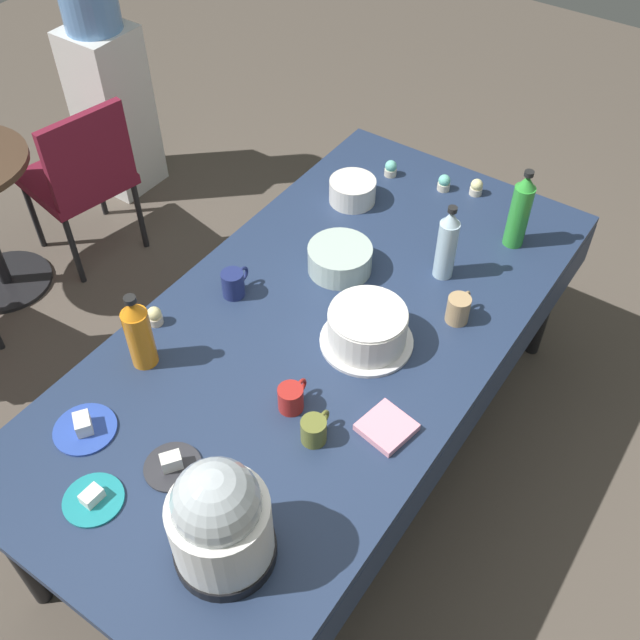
{
  "coord_description": "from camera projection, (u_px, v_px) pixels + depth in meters",
  "views": [
    {
      "loc": [
        -1.36,
        -0.94,
        2.55
      ],
      "look_at": [
        0.0,
        0.0,
        0.8
      ],
      "focal_mm": 41.62,
      "sensor_mm": 36.0,
      "label": 1
    }
  ],
  "objects": [
    {
      "name": "glass_salad_bowl",
      "position": [
        340.0,
        259.0,
        2.61
      ],
      "size": [
        0.23,
        0.23,
        0.1
      ],
      "primitive_type": "cylinder",
      "color": "#B2C6BC",
      "rests_on": "potluck_table"
    },
    {
      "name": "coffee_mug_olive",
      "position": [
        314.0,
        430.0,
        2.12
      ],
      "size": [
        0.11,
        0.08,
        0.08
      ],
      "color": "olive",
      "rests_on": "potluck_table"
    },
    {
      "name": "paper_napkin_stack",
      "position": [
        387.0,
        427.0,
        2.16
      ],
      "size": [
        0.16,
        0.16,
        0.02
      ],
      "primitive_type": "cube",
      "rotation": [
        0.0,
        0.0,
        -0.19
      ],
      "color": "pink",
      "rests_on": "potluck_table"
    },
    {
      "name": "dessert_plate_teal",
      "position": [
        93.0,
        499.0,
        2.0
      ],
      "size": [
        0.17,
        0.17,
        0.04
      ],
      "color": "teal",
      "rests_on": "potluck_table"
    },
    {
      "name": "coffee_mug_tan",
      "position": [
        459.0,
        309.0,
        2.44
      ],
      "size": [
        0.12,
        0.08,
        0.1
      ],
      "color": "tan",
      "rests_on": "potluck_table"
    },
    {
      "name": "water_cooler",
      "position": [
        108.0,
        87.0,
        3.84
      ],
      "size": [
        0.32,
        0.32,
        1.24
      ],
      "color": "silver",
      "rests_on": "ground"
    },
    {
      "name": "potluck_table",
      "position": [
        320.0,
        343.0,
        2.49
      ],
      "size": [
        2.2,
        1.1,
        0.75
      ],
      "color": "navy",
      "rests_on": "ground"
    },
    {
      "name": "frosted_layer_cake",
      "position": [
        367.0,
        328.0,
        2.36
      ],
      "size": [
        0.3,
        0.3,
        0.14
      ],
      "color": "silver",
      "rests_on": "potluck_table"
    },
    {
      "name": "soda_bottle_orange_juice",
      "position": [
        139.0,
        333.0,
        2.26
      ],
      "size": [
        0.08,
        0.08,
        0.28
      ],
      "color": "orange",
      "rests_on": "potluck_table"
    },
    {
      "name": "slow_cooker",
      "position": [
        220.0,
        520.0,
        1.78
      ],
      "size": [
        0.26,
        0.26,
        0.36
      ],
      "color": "black",
      "rests_on": "potluck_table"
    },
    {
      "name": "coffee_mug_red",
      "position": [
        291.0,
        398.0,
        2.2
      ],
      "size": [
        0.12,
        0.08,
        0.08
      ],
      "color": "#B2231E",
      "rests_on": "potluck_table"
    },
    {
      "name": "dessert_plate_charcoal",
      "position": [
        172.0,
        465.0,
        2.07
      ],
      "size": [
        0.16,
        0.16,
        0.06
      ],
      "color": "#2D2D33",
      "rests_on": "potluck_table"
    },
    {
      "name": "ceramic_snack_bowl",
      "position": [
        352.0,
        191.0,
        2.89
      ],
      "size": [
        0.18,
        0.18,
        0.09
      ],
      "primitive_type": "cylinder",
      "color": "silver",
      "rests_on": "potluck_table"
    },
    {
      "name": "soda_bottle_lime_soda",
      "position": [
        520.0,
        211.0,
        2.64
      ],
      "size": [
        0.07,
        0.07,
        0.32
      ],
      "color": "green",
      "rests_on": "potluck_table"
    },
    {
      "name": "maroon_chair_right",
      "position": [
        81.0,
        173.0,
        3.49
      ],
      "size": [
        0.51,
        0.51,
        0.85
      ],
      "color": "maroon",
      "rests_on": "ground"
    },
    {
      "name": "cupcake_mint",
      "position": [
        391.0,
        168.0,
        3.02
      ],
      "size": [
        0.05,
        0.05,
        0.07
      ],
      "color": "beige",
      "rests_on": "potluck_table"
    },
    {
      "name": "dessert_plate_cobalt",
      "position": [
        84.0,
        427.0,
        2.16
      ],
      "size": [
        0.19,
        0.19,
        0.06
      ],
      "color": "#2D4CB2",
      "rests_on": "potluck_table"
    },
    {
      "name": "cupcake_cocoa",
      "position": [
        155.0,
        316.0,
        2.44
      ],
      "size": [
        0.05,
        0.05,
        0.07
      ],
      "color": "beige",
      "rests_on": "potluck_table"
    },
    {
      "name": "ground",
      "position": [
        320.0,
        456.0,
        2.99
      ],
      "size": [
        9.0,
        9.0,
        0.0
      ],
      "primitive_type": "plane",
      "color": "brown"
    },
    {
      "name": "cupcake_berry",
      "position": [
        444.0,
        183.0,
        2.95
      ],
      "size": [
        0.05,
        0.05,
        0.07
      ],
      "color": "beige",
      "rests_on": "potluck_table"
    },
    {
      "name": "coffee_mug_navy",
      "position": [
        234.0,
        283.0,
        2.53
      ],
      "size": [
        0.12,
        0.08,
        0.1
      ],
      "color": "navy",
      "rests_on": "potluck_table"
    },
    {
      "name": "cupcake_lemon",
      "position": [
        476.0,
        187.0,
        2.93
      ],
      "size": [
        0.05,
        0.05,
        0.07
      ],
      "color": "beige",
      "rests_on": "potluck_table"
    },
    {
      "name": "soda_bottle_water",
      "position": [
        447.0,
        244.0,
        2.53
      ],
      "size": [
        0.07,
        0.07,
        0.3
      ],
      "color": "silver",
      "rests_on": "potluck_table"
    }
  ]
}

